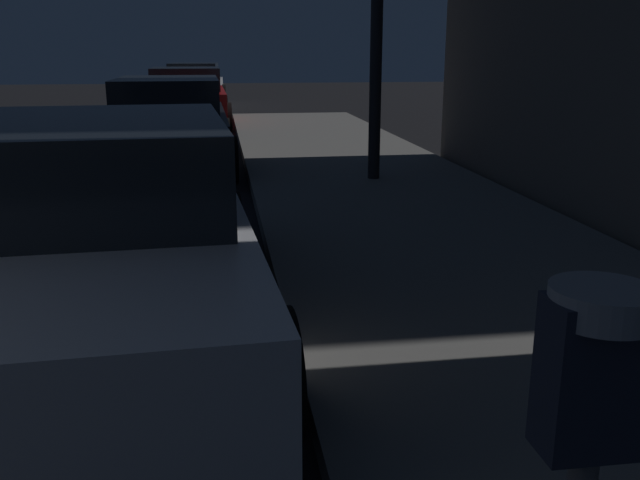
{
  "coord_description": "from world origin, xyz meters",
  "views": [
    {
      "loc": [
        3.61,
        -1.37,
        1.83
      ],
      "look_at": [
        3.96,
        1.06,
        1.16
      ],
      "focal_mm": 38.59,
      "sensor_mm": 36.0,
      "label": 1
    }
  ],
  "objects_px": {
    "car_red": "(187,97)",
    "car_black": "(170,124)",
    "parking_meter": "(586,444)",
    "car_silver": "(194,85)",
    "car_white": "(102,234)"
  },
  "relations": [
    {
      "from": "parking_meter",
      "to": "car_black",
      "type": "xyz_separation_m",
      "value": [
        -1.41,
        10.12,
        -0.4
      ]
    },
    {
      "from": "car_white",
      "to": "car_black",
      "type": "bearing_deg",
      "value": 89.98
    },
    {
      "from": "car_white",
      "to": "car_black",
      "type": "height_order",
      "value": "same"
    },
    {
      "from": "parking_meter",
      "to": "car_red",
      "type": "height_order",
      "value": "parking_meter"
    },
    {
      "from": "parking_meter",
      "to": "car_silver",
      "type": "bearing_deg",
      "value": 93.48
    },
    {
      "from": "parking_meter",
      "to": "car_red",
      "type": "distance_m",
      "value": 16.85
    },
    {
      "from": "car_red",
      "to": "car_black",
      "type": "bearing_deg",
      "value": -89.99
    },
    {
      "from": "car_white",
      "to": "car_silver",
      "type": "xyz_separation_m",
      "value": [
        0.0,
        19.93,
        0.01
      ]
    },
    {
      "from": "car_white",
      "to": "car_red",
      "type": "relative_size",
      "value": 1.05
    },
    {
      "from": "car_black",
      "to": "car_silver",
      "type": "height_order",
      "value": "same"
    },
    {
      "from": "car_black",
      "to": "car_red",
      "type": "distance_m",
      "value": 6.67
    },
    {
      "from": "car_black",
      "to": "car_silver",
      "type": "xyz_separation_m",
      "value": [
        -0.0,
        13.13,
        -0.0
      ]
    },
    {
      "from": "car_white",
      "to": "car_silver",
      "type": "bearing_deg",
      "value": 90.0
    },
    {
      "from": "car_silver",
      "to": "car_white",
      "type": "bearing_deg",
      "value": -90.0
    },
    {
      "from": "car_black",
      "to": "car_red",
      "type": "xyz_separation_m",
      "value": [
        -0.0,
        6.67,
        -0.01
      ]
    }
  ]
}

